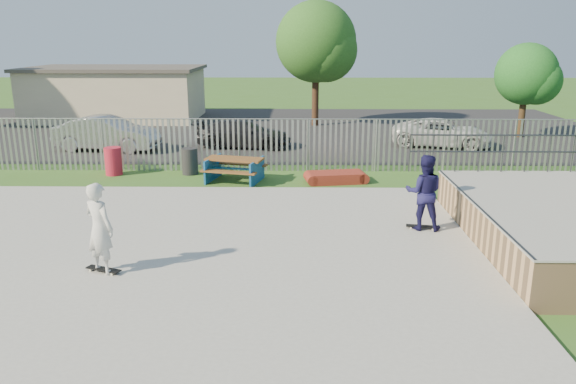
{
  "coord_description": "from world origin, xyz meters",
  "views": [
    {
      "loc": [
        3.19,
        -11.98,
        4.98
      ],
      "look_at": [
        2.97,
        2.0,
        1.1
      ],
      "focal_mm": 35.0,
      "sensor_mm": 36.0,
      "label": 1
    }
  ],
  "objects_px": {
    "car_silver": "(107,133)",
    "skater_white": "(100,228)",
    "funbox": "(336,177)",
    "trash_bin_red": "(113,161)",
    "tree_right": "(526,74)",
    "trash_bin_grey": "(190,161)",
    "car_white": "(442,133)",
    "tree_mid": "(316,42)",
    "car_dark": "(243,134)",
    "picnic_table": "(235,169)",
    "skater_navy": "(424,192)"
  },
  "relations": [
    {
      "from": "tree_right",
      "to": "skater_navy",
      "type": "height_order",
      "value": "tree_right"
    },
    {
      "from": "picnic_table",
      "to": "funbox",
      "type": "bearing_deg",
      "value": 11.89
    },
    {
      "from": "trash_bin_grey",
      "to": "car_white",
      "type": "distance_m",
      "value": 12.17
    },
    {
      "from": "skater_white",
      "to": "tree_right",
      "type": "bearing_deg",
      "value": -100.21
    },
    {
      "from": "tree_mid",
      "to": "skater_navy",
      "type": "distance_m",
      "value": 18.98
    },
    {
      "from": "picnic_table",
      "to": "skater_white",
      "type": "xyz_separation_m",
      "value": [
        -1.91,
        -8.38,
        0.7
      ]
    },
    {
      "from": "car_silver",
      "to": "car_dark",
      "type": "height_order",
      "value": "car_silver"
    },
    {
      "from": "trash_bin_grey",
      "to": "car_silver",
      "type": "bearing_deg",
      "value": 135.72
    },
    {
      "from": "funbox",
      "to": "tree_right",
      "type": "distance_m",
      "value": 14.08
    },
    {
      "from": "car_silver",
      "to": "skater_navy",
      "type": "distance_m",
      "value": 16.09
    },
    {
      "from": "car_silver",
      "to": "car_dark",
      "type": "relative_size",
      "value": 1.06
    },
    {
      "from": "car_silver",
      "to": "skater_white",
      "type": "relative_size",
      "value": 2.36
    },
    {
      "from": "trash_bin_red",
      "to": "skater_navy",
      "type": "distance_m",
      "value": 11.95
    },
    {
      "from": "car_white",
      "to": "tree_right",
      "type": "distance_m",
      "value": 5.89
    },
    {
      "from": "car_dark",
      "to": "tree_right",
      "type": "xyz_separation_m",
      "value": [
        13.9,
        2.99,
        2.51
      ]
    },
    {
      "from": "funbox",
      "to": "car_white",
      "type": "height_order",
      "value": "car_white"
    },
    {
      "from": "trash_bin_grey",
      "to": "car_dark",
      "type": "bearing_deg",
      "value": 73.75
    },
    {
      "from": "car_dark",
      "to": "skater_navy",
      "type": "xyz_separation_m",
      "value": [
        5.73,
        -11.77,
        0.47
      ]
    },
    {
      "from": "picnic_table",
      "to": "trash_bin_red",
      "type": "distance_m",
      "value": 4.71
    },
    {
      "from": "tree_right",
      "to": "car_dark",
      "type": "bearing_deg",
      "value": -167.86
    },
    {
      "from": "car_white",
      "to": "car_silver",
      "type": "bearing_deg",
      "value": 110.52
    },
    {
      "from": "picnic_table",
      "to": "car_dark",
      "type": "height_order",
      "value": "car_dark"
    },
    {
      "from": "funbox",
      "to": "car_white",
      "type": "relative_size",
      "value": 0.43
    },
    {
      "from": "trash_bin_grey",
      "to": "skater_white",
      "type": "height_order",
      "value": "skater_white"
    },
    {
      "from": "funbox",
      "to": "trash_bin_red",
      "type": "distance_m",
      "value": 8.28
    },
    {
      "from": "skater_navy",
      "to": "skater_white",
      "type": "bearing_deg",
      "value": 31.4
    },
    {
      "from": "trash_bin_grey",
      "to": "tree_right",
      "type": "height_order",
      "value": "tree_right"
    },
    {
      "from": "trash_bin_red",
      "to": "skater_white",
      "type": "height_order",
      "value": "skater_white"
    },
    {
      "from": "trash_bin_red",
      "to": "tree_mid",
      "type": "distance_m",
      "value": 15.05
    },
    {
      "from": "picnic_table",
      "to": "trash_bin_red",
      "type": "xyz_separation_m",
      "value": [
        -4.62,
        0.91,
        0.09
      ]
    },
    {
      "from": "tree_mid",
      "to": "skater_navy",
      "type": "bearing_deg",
      "value": -83.21
    },
    {
      "from": "funbox",
      "to": "skater_white",
      "type": "height_order",
      "value": "skater_white"
    },
    {
      "from": "funbox",
      "to": "car_silver",
      "type": "relative_size",
      "value": 0.42
    },
    {
      "from": "trash_bin_red",
      "to": "trash_bin_grey",
      "type": "relative_size",
      "value": 1.05
    },
    {
      "from": "car_dark",
      "to": "picnic_table",
      "type": "bearing_deg",
      "value": -171.33
    },
    {
      "from": "car_dark",
      "to": "skater_navy",
      "type": "relative_size",
      "value": 2.24
    },
    {
      "from": "car_silver",
      "to": "skater_navy",
      "type": "relative_size",
      "value": 2.36
    },
    {
      "from": "funbox",
      "to": "car_white",
      "type": "distance_m",
      "value": 8.69
    },
    {
      "from": "car_white",
      "to": "trash_bin_grey",
      "type": "bearing_deg",
      "value": 133.55
    },
    {
      "from": "tree_mid",
      "to": "skater_white",
      "type": "height_order",
      "value": "tree_mid"
    },
    {
      "from": "picnic_table",
      "to": "trash_bin_red",
      "type": "relative_size",
      "value": 2.25
    },
    {
      "from": "tree_right",
      "to": "skater_navy",
      "type": "bearing_deg",
      "value": -118.97
    },
    {
      "from": "car_white",
      "to": "tree_right",
      "type": "relative_size",
      "value": 0.97
    },
    {
      "from": "car_silver",
      "to": "skater_white",
      "type": "distance_m",
      "value": 14.54
    },
    {
      "from": "car_silver",
      "to": "tree_mid",
      "type": "distance_m",
      "value": 12.82
    },
    {
      "from": "car_white",
      "to": "skater_white",
      "type": "xyz_separation_m",
      "value": [
        -10.91,
        -15.05,
        0.47
      ]
    },
    {
      "from": "tree_right",
      "to": "trash_bin_grey",
      "type": "bearing_deg",
      "value": -151.91
    },
    {
      "from": "tree_right",
      "to": "skater_white",
      "type": "distance_m",
      "value": 23.62
    },
    {
      "from": "car_silver",
      "to": "skater_white",
      "type": "xyz_separation_m",
      "value": [
        4.42,
        -13.85,
        0.35
      ]
    },
    {
      "from": "skater_navy",
      "to": "tree_right",
      "type": "bearing_deg",
      "value": -109.1
    }
  ]
}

